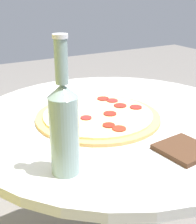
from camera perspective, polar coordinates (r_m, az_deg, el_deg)
table at (r=1.04m, az=2.80°, el=-9.29°), size 0.89×0.89×0.72m
pizza at (r=0.94m, az=0.02°, el=-0.68°), size 0.38×0.38×0.02m
beer_bottle at (r=0.64m, az=-6.23°, el=-2.36°), size 0.06×0.06×0.29m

